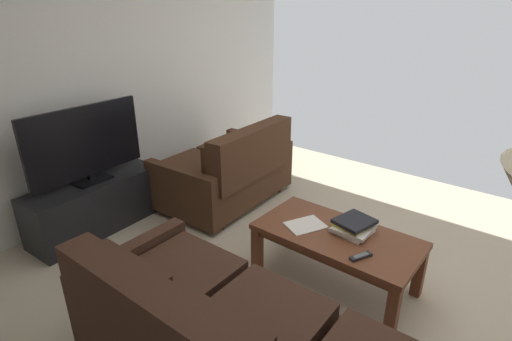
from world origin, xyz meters
name	(u,v)px	position (x,y,z in m)	size (l,w,h in m)	color
ground_plane	(343,290)	(0.00, 0.00, 0.00)	(5.11, 4.94, 0.01)	#B7A88E
wall_right	(118,63)	(2.55, 0.00, 1.42)	(0.12, 4.94, 2.85)	white
loveseat_near	(229,170)	(1.62, -0.54, 0.36)	(0.97, 1.40, 0.86)	black
coffee_table	(337,241)	(0.10, -0.03, 0.37)	(1.15, 0.60, 0.43)	brown
tv_stand	(96,205)	(2.21, 0.64, 0.24)	(0.49, 1.24, 0.48)	black
flat_tv	(86,143)	(2.21, 0.64, 0.84)	(0.22, 1.07, 0.68)	black
book_stack	(353,226)	(0.02, -0.12, 0.48)	(0.28, 0.30, 0.10)	silver
tv_remote	(361,256)	(-0.16, 0.15, 0.44)	(0.11, 0.16, 0.02)	black
loose_magazine	(305,225)	(0.33, 0.03, 0.44)	(0.21, 0.28, 0.01)	silver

